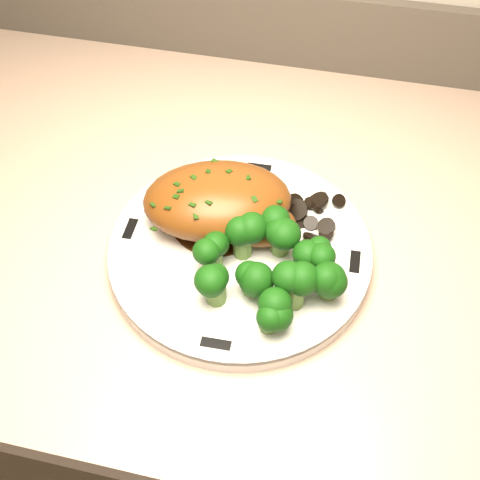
% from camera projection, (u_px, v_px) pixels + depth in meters
% --- Properties ---
extents(counter, '(2.12, 0.70, 1.04)m').
position_uv_depth(counter, '(383.00, 400.00, 1.08)').
color(counter, brown).
rests_on(counter, ground).
extents(plate, '(0.31, 0.31, 0.02)m').
position_uv_depth(plate, '(240.00, 251.00, 0.70)').
color(plate, silver).
rests_on(plate, counter).
extents(rim_accent_0, '(0.01, 0.03, 0.00)m').
position_uv_depth(rim_accent_0, '(355.00, 262.00, 0.68)').
color(rim_accent_0, black).
rests_on(rim_accent_0, plate).
extents(rim_accent_1, '(0.03, 0.01, 0.00)m').
position_uv_depth(rim_accent_1, '(259.00, 167.00, 0.78)').
color(rim_accent_1, black).
rests_on(rim_accent_1, plate).
extents(rim_accent_2, '(0.01, 0.03, 0.00)m').
position_uv_depth(rim_accent_2, '(130.00, 229.00, 0.71)').
color(rim_accent_2, black).
rests_on(rim_accent_2, plate).
extents(rim_accent_3, '(0.03, 0.01, 0.00)m').
position_uv_depth(rim_accent_3, '(216.00, 344.00, 0.61)').
color(rim_accent_3, black).
rests_on(rim_accent_3, plate).
extents(gravy_pool, '(0.11, 0.11, 0.00)m').
position_uv_depth(gravy_pool, '(218.00, 219.00, 0.72)').
color(gravy_pool, black).
rests_on(gravy_pool, plate).
extents(chicken_breast, '(0.20, 0.16, 0.07)m').
position_uv_depth(chicken_breast, '(222.00, 203.00, 0.69)').
color(chicken_breast, brown).
rests_on(chicken_breast, plate).
extents(mushroom_pile, '(0.10, 0.08, 0.03)m').
position_uv_depth(mushroom_pile, '(292.00, 219.00, 0.71)').
color(mushroom_pile, black).
rests_on(mushroom_pile, plate).
extents(broccoli_florets, '(0.16, 0.13, 0.05)m').
position_uv_depth(broccoli_florets, '(268.00, 268.00, 0.64)').
color(broccoli_florets, '#5C7E35').
rests_on(broccoli_florets, plate).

